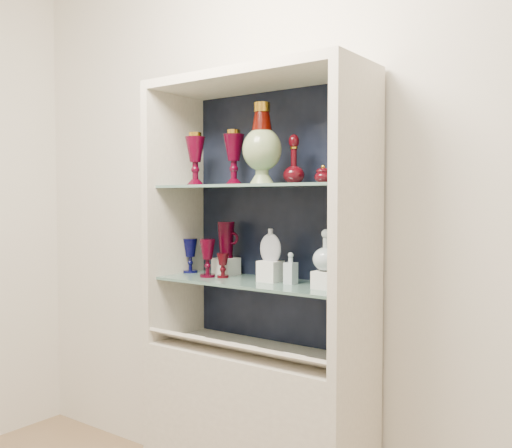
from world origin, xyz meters
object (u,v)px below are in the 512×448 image
Objects in this scene: ruby_goblet_small at (223,265)px; cameo_medallion at (348,246)px; ruby_decanter_a at (294,156)px; clear_round_decanter at (326,251)px; flat_flask at (271,244)px; ruby_goblet_tall at (208,258)px; ruby_pitcher at (226,240)px; lidded_bowl at (323,174)px; pedestal_lamp_right at (234,158)px; clear_square_bottle at (291,268)px; cobalt_goblet at (190,256)px; ruby_decanter_b at (340,161)px; pedestal_lamp_left at (195,159)px; enamel_urn at (262,144)px.

cameo_medallion is (0.58, 0.10, 0.11)m from ruby_goblet_small.
ruby_goblet_small is at bearing -172.33° from ruby_decanter_a.
flat_flask is at bearing 173.91° from clear_round_decanter.
ruby_goblet_tall reaches higher than ruby_goblet_small.
ruby_decanter_a is 1.38× the size of ruby_pitcher.
cameo_medallion is (0.23, 0.05, -0.37)m from ruby_decanter_a.
ruby_pitcher is 1.31× the size of cameo_medallion.
ruby_goblet_tall is at bearing -175.33° from flat_flask.
flat_flask is at bearing 9.51° from ruby_goblet_tall.
lidded_bowl is 0.64m from ruby_goblet_small.
lidded_bowl is 0.31m from cameo_medallion.
pedestal_lamp_right reaches higher than clear_square_bottle.
pedestal_lamp_right reaches higher than ruby_goblet_tall.
cobalt_goblet is 0.50m from flat_flask.
ruby_decanter_b is at bearing 12.28° from ruby_goblet_tall.
ruby_goblet_tall is 0.14m from ruby_pitcher.
ruby_goblet_small is 0.70× the size of clear_round_decanter.
ruby_decanter_b is 1.65× the size of ruby_goblet_small.
ruby_goblet_tall is 1.21× the size of flat_flask.
clear_round_decanter is (0.61, 0.02, 0.06)m from ruby_goblet_tall.
cameo_medallion is (0.65, 0.13, 0.08)m from ruby_goblet_tall.
cobalt_goblet is at bearing 172.86° from cameo_medallion.
pedestal_lamp_left is 0.40m from ruby_pitcher.
cameo_medallion is at bearing 19.56° from clear_square_bottle.
pedestal_lamp_left is 0.51m from ruby_decanter_a.
pedestal_lamp_left is at bearing 172.96° from ruby_goblet_tall.
pedestal_lamp_left is at bearing -172.94° from ruby_decanter_a.
ruby_decanter_b is at bearing 10.36° from flat_flask.
clear_square_bottle is at bearing 4.04° from pedestal_lamp_left.
clear_square_bottle is (0.50, 0.04, -0.48)m from pedestal_lamp_left.
pedestal_lamp_left reaches higher than ruby_pitcher.
pedestal_lamp_left reaches higher than ruby_goblet_small.
ruby_decanter_a reaches higher than lidded_bowl.
ruby_decanter_b reaches higher than ruby_pitcher.
ruby_goblet_tall is at bearing -179.86° from cameo_medallion.
ruby_goblet_small is (-0.50, -0.04, -0.40)m from lidded_bowl.
enamel_urn is 0.30m from lidded_bowl.
lidded_bowl is at bearing -154.38° from cameo_medallion.
flat_flask is 0.34m from cameo_medallion.
cobalt_goblet is at bearing -171.40° from ruby_pitcher.
ruby_decanter_a is 0.55m from ruby_pitcher.
pedestal_lamp_left is 2.20× the size of ruby_goblet_small.
lidded_bowl is 0.83m from cobalt_goblet.
ruby_pitcher is 0.59m from clear_round_decanter.
cameo_medallion is (0.57, 0.03, -0.38)m from pedestal_lamp_right.
ruby_pitcher is 1.28× the size of clear_square_bottle.
ruby_goblet_tall is (-0.42, -0.07, -0.45)m from ruby_decanter_a.
flat_flask is at bearing -13.06° from ruby_pitcher.
pedestal_lamp_left is 1.04× the size of ruby_decanter_a.
ruby_decanter_b reaches higher than ruby_goblet_small.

